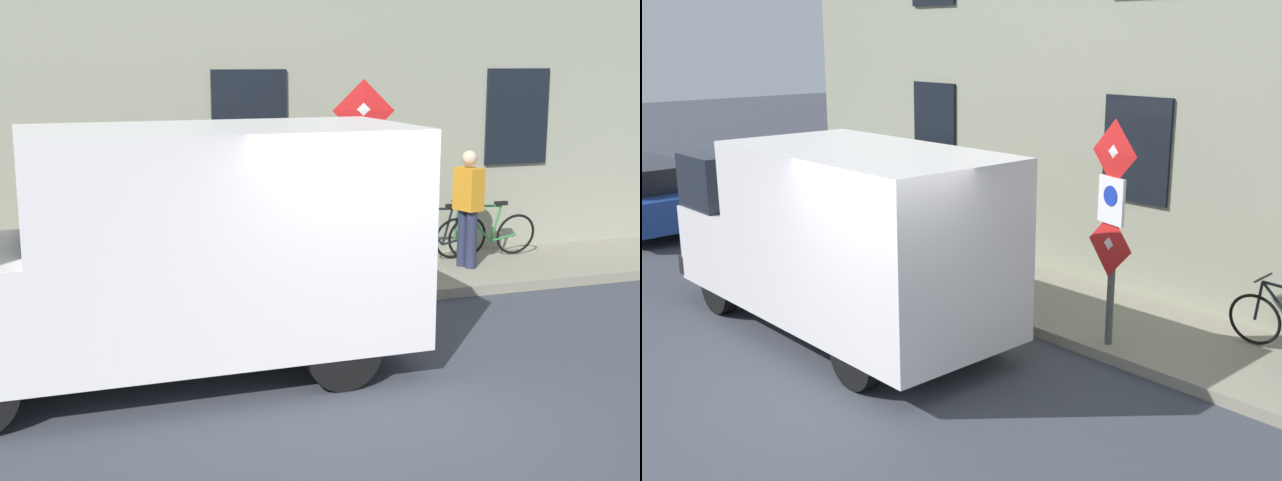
{
  "view_description": "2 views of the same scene",
  "coord_description": "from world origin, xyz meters",
  "views": [
    {
      "loc": [
        -7.18,
        3.15,
        3.13
      ],
      "look_at": [
        2.15,
        -0.08,
        1.09
      ],
      "focal_mm": 49.06,
      "sensor_mm": 36.0,
      "label": 1
    },
    {
      "loc": [
        -4.16,
        -6.3,
        3.82
      ],
      "look_at": [
        2.66,
        1.11,
        1.13
      ],
      "focal_mm": 43.22,
      "sensor_mm": 36.0,
      "label": 2
    }
  ],
  "objects": [
    {
      "name": "sign_post_stacked",
      "position": [
        3.12,
        -1.0,
        1.78
      ],
      "size": [
        0.2,
        0.55,
        2.64
      ],
      "color": "#474C47",
      "rests_on": "sidewalk_slab"
    },
    {
      "name": "pedestrian",
      "position": [
        3.97,
        -3.0,
        1.07
      ],
      "size": [
        0.45,
        0.35,
        1.72
      ],
      "rotation": [
        0.0,
        0.0,
        4.97
      ],
      "color": "#262B47",
      "rests_on": "sidewalk_slab"
    },
    {
      "name": "sidewalk_slab",
      "position": [
        3.96,
        0.0,
        0.07
      ],
      "size": [
        2.1,
        17.91,
        0.14
      ],
      "primitive_type": "cube",
      "color": "gray",
      "rests_on": "ground_plane"
    },
    {
      "name": "bicycle_green",
      "position": [
        4.46,
        -3.58,
        0.51
      ],
      "size": [
        0.46,
        1.71,
        0.89
      ],
      "rotation": [
        0.0,
        0.0,
        1.55
      ],
      "color": "black",
      "rests_on": "sidewalk_slab"
    },
    {
      "name": "ground_plane",
      "position": [
        0.0,
        0.0,
        0.0
      ],
      "size": [
        80.0,
        80.0,
        0.0
      ],
      "primitive_type": "plane",
      "color": "#393D46"
    },
    {
      "name": "litter_bin",
      "position": [
        3.26,
        1.56,
        0.59
      ],
      "size": [
        0.44,
        0.44,
        0.9
      ],
      "primitive_type": "cylinder",
      "color": "#2D5133",
      "rests_on": "sidewalk_slab"
    },
    {
      "name": "delivery_van",
      "position": [
        1.21,
        1.89,
        1.33
      ],
      "size": [
        2.02,
        5.34,
        2.5
      ],
      "rotation": [
        0.0,
        0.0,
        1.57
      ],
      "color": "white",
      "rests_on": "ground_plane"
    },
    {
      "name": "building_facade",
      "position": [
        5.36,
        0.0,
        3.53
      ],
      "size": [
        0.75,
        15.91,
        7.05
      ],
      "color": "gray",
      "rests_on": "ground_plane"
    },
    {
      "name": "bicycle_black",
      "position": [
        4.46,
        -2.75,
        0.51
      ],
      "size": [
        0.46,
        1.71,
        0.89
      ],
      "rotation": [
        0.0,
        0.0,
        1.61
      ],
      "color": "black",
      "rests_on": "sidewalk_slab"
    }
  ]
}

